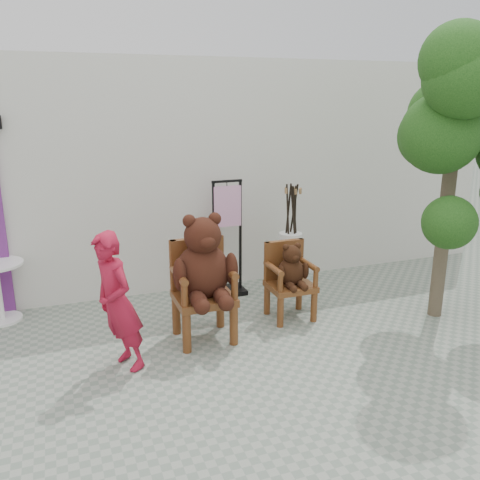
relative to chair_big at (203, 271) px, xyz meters
The scene contains 8 objects.
ground_plane 1.41m from the chair_big, 67.82° to the right, with size 60.00×60.00×0.00m, color gray.
back_wall 2.18m from the chair_big, 77.45° to the left, with size 9.00×1.00×3.00m, color silver.
chair_big is the anchor object (origin of this frame).
chair_small 1.14m from the chair_big, 10.26° to the left, with size 0.51×0.49×0.91m.
person 0.99m from the chair_big, 159.30° to the right, with size 0.50×0.33×1.37m, color maroon.
display_stand 1.34m from the chair_big, 60.24° to the left, with size 0.45×0.35×1.51m.
stool_bucket 1.72m from the chair_big, 32.28° to the left, with size 0.32×0.32×1.45m.
tree 3.15m from the chair_big, 12.21° to the right, with size 1.80×1.57×3.21m.
Camera 1 is at (-1.81, -3.73, 2.52)m, focal length 38.00 mm.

